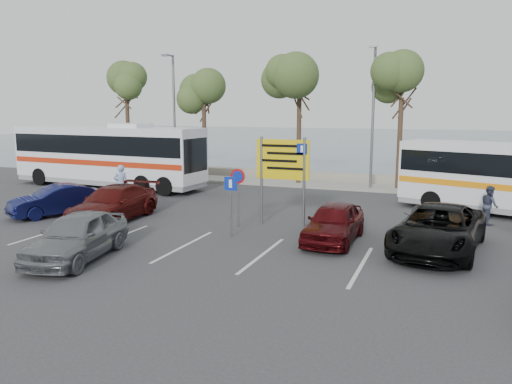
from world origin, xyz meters
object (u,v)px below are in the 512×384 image
(direction_sign, at_px, (283,166))
(car_blue, at_px, (57,200))
(car_red, at_px, (334,222))
(suv_black, at_px, (438,229))
(car_silver_a, at_px, (77,236))
(coach_bus_left, at_px, (108,158))
(car_maroon, at_px, (113,204))
(pedestrian_far, at_px, (489,205))
(street_lamp_left, at_px, (174,110))
(pedestrian_near, at_px, (121,184))
(street_lamp_right, at_px, (373,111))

(direction_sign, distance_m, car_blue, 10.30)
(direction_sign, height_order, car_red, direction_sign)
(car_blue, height_order, suv_black, suv_black)
(suv_black, bearing_deg, car_silver_a, -146.57)
(coach_bus_left, distance_m, car_maroon, 9.68)
(direction_sign, bearing_deg, car_blue, -170.37)
(car_red, xyz_separation_m, pedestrian_far, (5.36, 5.00, 0.10))
(car_red, bearing_deg, direction_sign, 146.90)
(car_blue, bearing_deg, street_lamp_left, 122.68)
(street_lamp_left, bearing_deg, pedestrian_near, -77.67)
(direction_sign, distance_m, car_silver_a, 8.30)
(coach_bus_left, bearing_deg, car_red, -25.86)
(suv_black, bearing_deg, pedestrian_near, 175.16)
(coach_bus_left, distance_m, pedestrian_far, 21.03)
(coach_bus_left, bearing_deg, street_lamp_right, 16.72)
(street_lamp_left, height_order, car_maroon, street_lamp_left)
(direction_sign, xyz_separation_m, car_blue, (-10.00, -1.70, -1.76))
(car_blue, distance_m, car_red, 12.50)
(coach_bus_left, relative_size, car_blue, 3.08)
(direction_sign, xyz_separation_m, car_silver_a, (-4.60, -6.70, -1.68))
(direction_sign, relative_size, car_maroon, 0.72)
(direction_sign, xyz_separation_m, pedestrian_far, (7.85, 3.30, -1.63))
(coach_bus_left, height_order, car_blue, coach_bus_left)
(street_lamp_left, xyz_separation_m, car_blue, (1.00, -12.02, -3.93))
(direction_sign, relative_size, pedestrian_far, 2.25)
(street_lamp_right, height_order, car_blue, street_lamp_right)
(direction_sign, distance_m, car_red, 3.48)
(car_blue, bearing_deg, direction_sign, 37.55)
(car_red, xyz_separation_m, suv_black, (3.50, 0.00, 0.06))
(car_silver_a, xyz_separation_m, pedestrian_near, (-4.54, 8.50, 0.21))
(direction_sign, xyz_separation_m, pedestrian_near, (-9.14, 1.80, -1.47))
(street_lamp_right, distance_m, car_silver_a, 18.66)
(suv_black, distance_m, pedestrian_near, 15.54)
(street_lamp_right, bearing_deg, suv_black, -71.59)
(street_lamp_left, distance_m, suv_black, 21.17)
(direction_sign, height_order, coach_bus_left, coach_bus_left)
(car_red, relative_size, pedestrian_far, 2.57)
(street_lamp_right, height_order, direction_sign, street_lamp_right)
(direction_sign, bearing_deg, suv_black, -15.81)
(street_lamp_right, bearing_deg, street_lamp_left, 180.00)
(car_silver_a, height_order, car_maroon, car_silver_a)
(car_blue, bearing_deg, car_maroon, 27.93)
(street_lamp_left, xyz_separation_m, car_maroon, (4.00, -12.02, -3.87))
(car_blue, height_order, pedestrian_near, pedestrian_near)
(direction_sign, bearing_deg, pedestrian_far, 22.81)
(car_silver_a, height_order, suv_black, suv_black)
(direction_sign, relative_size, suv_black, 0.65)
(car_silver_a, bearing_deg, pedestrian_near, 107.24)
(pedestrian_near, bearing_deg, street_lamp_left, -119.38)
(coach_bus_left, height_order, pedestrian_far, coach_bus_left)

